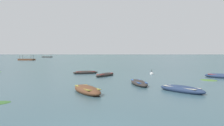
{
  "coord_description": "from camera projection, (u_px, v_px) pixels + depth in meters",
  "views": [
    {
      "loc": [
        0.74,
        -7.9,
        3.03
      ],
      "look_at": [
        0.18,
        37.26,
        1.21
      ],
      "focal_mm": 37.11,
      "sensor_mm": 36.0,
      "label": 1
    }
  ],
  "objects": [
    {
      "name": "weed_patch_1",
      "position": [
        209.0,
        80.0,
        26.35
      ],
      "size": [
        2.01,
        2.45,
        0.14
      ],
      "primitive_type": "ellipsoid",
      "rotation": [
        0.0,
        0.0,
        0.16
      ],
      "color": "#477033",
      "rests_on": "ground"
    },
    {
      "name": "mountain_2",
      "position": [
        102.0,
        34.0,
        2486.26
      ],
      "size": [
        1922.78,
        1922.78,
        439.09
      ],
      "primitive_type": "cone",
      "color": "slate",
      "rests_on": "ground"
    },
    {
      "name": "ground_plane",
      "position": [
        115.0,
        54.0,
        1506.69
      ],
      "size": [
        6000.0,
        6000.0,
        0.0
      ],
      "primitive_type": "plane",
      "color": "#385660"
    },
    {
      "name": "rowboat_6",
      "position": [
        105.0,
        75.0,
        31.35
      ],
      "size": [
        3.04,
        4.52,
        0.55
      ],
      "color": "#2D2826",
      "rests_on": "ground"
    },
    {
      "name": "mooring_buoy",
      "position": [
        152.0,
        74.0,
        33.43
      ],
      "size": [
        0.5,
        0.5,
        0.88
      ],
      "color": "silver",
      "rests_on": "ground"
    },
    {
      "name": "rowboat_0",
      "position": [
        139.0,
        83.0,
        22.57
      ],
      "size": [
        1.85,
        4.65,
        0.57
      ],
      "color": "#2D2826",
      "rests_on": "ground"
    },
    {
      "name": "rowboat_1",
      "position": [
        222.0,
        76.0,
        28.93
      ],
      "size": [
        4.01,
        4.17,
        0.67
      ],
      "color": "navy",
      "rests_on": "ground"
    },
    {
      "name": "mountain_1",
      "position": [
        40.0,
        38.0,
        2371.73
      ],
      "size": [
        923.55,
        923.55,
        321.95
      ],
      "primitive_type": "cone",
      "color": "#56665B",
      "rests_on": "ground"
    },
    {
      "name": "mountain_3",
      "position": [
        213.0,
        39.0,
        2465.3
      ],
      "size": [
        1224.88,
        1224.88,
        320.33
      ],
      "primitive_type": "cone",
      "color": "#4C5B56",
      "rests_on": "ground"
    },
    {
      "name": "rowboat_3",
      "position": [
        182.0,
        89.0,
        18.36
      ],
      "size": [
        3.52,
        4.03,
        0.64
      ],
      "color": "navy",
      "rests_on": "ground"
    },
    {
      "name": "rowboat_4",
      "position": [
        87.0,
        90.0,
        17.91
      ],
      "size": [
        3.25,
        4.53,
        0.7
      ],
      "color": "brown",
      "rests_on": "ground"
    },
    {
      "name": "rowboat_2",
      "position": [
        85.0,
        72.0,
        35.15
      ],
      "size": [
        4.01,
        2.41,
        0.56
      ],
      "color": "#2D2826",
      "rests_on": "ground"
    },
    {
      "name": "ferry_1",
      "position": [
        27.0,
        59.0,
        106.01
      ],
      "size": [
        8.1,
        4.45,
        2.54
      ],
      "color": "brown",
      "rests_on": "ground"
    },
    {
      "name": "ferry_0",
      "position": [
        47.0,
        57.0,
        188.5
      ],
      "size": [
        8.4,
        3.15,
        2.54
      ],
      "color": "#2D2826",
      "rests_on": "ground"
    }
  ]
}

